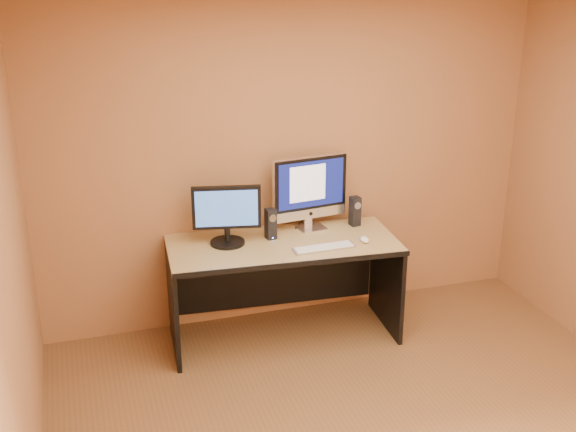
{
  "coord_description": "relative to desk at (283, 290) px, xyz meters",
  "views": [
    {
      "loc": [
        -1.65,
        -3.18,
        2.87
      ],
      "look_at": [
        -0.19,
        1.48,
        1.04
      ],
      "focal_mm": 45.0,
      "sensor_mm": 36.0,
      "label": 1
    }
  ],
  "objects": [
    {
      "name": "walls",
      "position": [
        0.2,
        -1.58,
        0.9
      ],
      "size": [
        4.0,
        4.0,
        2.6
      ],
      "primitive_type": null,
      "color": "#96633C",
      "rests_on": "ground"
    },
    {
      "name": "ceiling",
      "position": [
        0.2,
        -1.58,
        2.2
      ],
      "size": [
        4.0,
        4.0,
        0.0
      ],
      "primitive_type": "plane",
      "color": "white",
      "rests_on": "walls"
    },
    {
      "name": "desk",
      "position": [
        0.0,
        0.0,
        0.0
      ],
      "size": [
        1.76,
        0.87,
        0.79
      ],
      "primitive_type": null,
      "rotation": [
        0.0,
        0.0,
        -0.07
      ],
      "color": "tan",
      "rests_on": "ground"
    },
    {
      "name": "imac",
      "position": [
        0.29,
        0.21,
        0.69
      ],
      "size": [
        0.63,
        0.29,
        0.59
      ],
      "primitive_type": null,
      "rotation": [
        0.0,
        0.0,
        0.12
      ],
      "color": "silver",
      "rests_on": "desk"
    },
    {
      "name": "second_monitor",
      "position": [
        -0.4,
        0.1,
        0.62
      ],
      "size": [
        0.55,
        0.35,
        0.45
      ],
      "primitive_type": null,
      "rotation": [
        0.0,
        0.0,
        -0.2
      ],
      "color": "black",
      "rests_on": "desk"
    },
    {
      "name": "speaker_left",
      "position": [
        -0.06,
        0.11,
        0.51
      ],
      "size": [
        0.08,
        0.09,
        0.24
      ],
      "primitive_type": null,
      "rotation": [
        0.0,
        0.0,
        0.13
      ],
      "color": "black",
      "rests_on": "desk"
    },
    {
      "name": "speaker_right",
      "position": [
        0.65,
        0.18,
        0.51
      ],
      "size": [
        0.08,
        0.09,
        0.24
      ],
      "primitive_type": null,
      "rotation": [
        0.0,
        0.0,
        0.13
      ],
      "color": "black",
      "rests_on": "desk"
    },
    {
      "name": "keyboard",
      "position": [
        0.25,
        -0.2,
        0.41
      ],
      "size": [
        0.46,
        0.14,
        0.02
      ],
      "primitive_type": "cube",
      "rotation": [
        0.0,
        0.0,
        0.03
      ],
      "color": "#BCBBC0",
      "rests_on": "desk"
    },
    {
      "name": "mouse",
      "position": [
        0.59,
        -0.16,
        0.42
      ],
      "size": [
        0.08,
        0.12,
        0.04
      ],
      "primitive_type": "ellipsoid",
      "rotation": [
        0.0,
        0.0,
        -0.14
      ],
      "color": "white",
      "rests_on": "desk"
    },
    {
      "name": "cable_a",
      "position": [
        0.28,
        0.26,
        0.4
      ],
      "size": [
        0.03,
        0.24,
        0.01
      ],
      "primitive_type": "cylinder",
      "rotation": [
        1.57,
        0.0,
        0.08
      ],
      "color": "black",
      "rests_on": "desk"
    },
    {
      "name": "cable_b",
      "position": [
        0.23,
        0.32,
        0.4
      ],
      "size": [
        0.12,
        0.16,
        0.01
      ],
      "primitive_type": "cylinder",
      "rotation": [
        1.57,
        0.0,
        -0.61
      ],
      "color": "black",
      "rests_on": "desk"
    }
  ]
}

